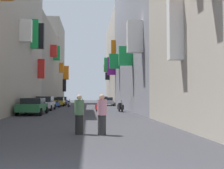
# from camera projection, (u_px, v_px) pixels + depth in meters

# --- Properties ---
(ground_plane) EXTENTS (140.00, 140.00, 0.00)m
(ground_plane) POSITION_uv_depth(u_px,v_px,m) (82.00, 108.00, 33.86)
(ground_plane) COLOR #38383D
(building_left_mid_b) EXTENTS (7.10, 18.84, 12.44)m
(building_left_mid_b) POSITION_uv_depth(u_px,v_px,m) (33.00, 66.00, 42.10)
(building_left_mid_b) COLOR gray
(building_left_mid_b) RESTS_ON ground
(building_left_mid_c) EXTENTS (7.23, 11.87, 17.25)m
(building_left_mid_c) POSITION_uv_depth(u_px,v_px,m) (48.00, 63.00, 57.49)
(building_left_mid_c) COLOR gray
(building_left_mid_c) RESTS_ON ground
(building_right_mid_a) EXTENTS (7.39, 24.34, 17.85)m
(building_right_mid_a) POSITION_uv_depth(u_px,v_px,m) (150.00, 33.00, 31.17)
(building_right_mid_a) COLOR gray
(building_right_mid_a) RESTS_ON ground
(building_right_mid_b) EXTENTS (6.86, 21.63, 16.59)m
(building_right_mid_b) POSITION_uv_depth(u_px,v_px,m) (124.00, 63.00, 54.02)
(building_right_mid_b) COLOR #B2A899
(building_right_mid_b) RESTS_ON ground
(parked_car_blue) EXTENTS (1.98, 4.24, 1.43)m
(parked_car_blue) POSITION_uv_depth(u_px,v_px,m) (62.00, 101.00, 45.81)
(parked_car_blue) COLOR navy
(parked_car_blue) RESTS_ON ground
(parked_car_silver) EXTENTS (1.87, 4.22, 1.34)m
(parked_car_silver) POSITION_uv_depth(u_px,v_px,m) (108.00, 101.00, 43.08)
(parked_car_silver) COLOR #B7B7BC
(parked_car_silver) RESTS_ON ground
(parked_car_white) EXTENTS (1.93, 4.44, 1.50)m
(parked_car_white) POSITION_uv_depth(u_px,v_px,m) (45.00, 103.00, 28.82)
(parked_car_white) COLOR white
(parked_car_white) RESTS_ON ground
(parked_car_yellow) EXTENTS (2.01, 3.90, 1.35)m
(parked_car_yellow) POSITION_uv_depth(u_px,v_px,m) (58.00, 101.00, 40.42)
(parked_car_yellow) COLOR gold
(parked_car_yellow) RESTS_ON ground
(parked_car_green) EXTENTS (1.99, 4.36, 1.37)m
(parked_car_green) POSITION_uv_depth(u_px,v_px,m) (33.00, 106.00, 22.12)
(parked_car_green) COLOR #236638
(parked_car_green) RESTS_ON ground
(parked_car_grey) EXTENTS (1.95, 4.06, 1.47)m
(parked_car_grey) POSITION_uv_depth(u_px,v_px,m) (103.00, 100.00, 53.32)
(parked_car_grey) COLOR slate
(parked_car_grey) RESTS_ON ground
(scooter_red) EXTENTS (0.64, 1.91, 1.13)m
(scooter_red) POSITION_uv_depth(u_px,v_px,m) (98.00, 107.00, 25.58)
(scooter_red) COLOR red
(scooter_red) RESTS_ON ground
(scooter_silver) EXTENTS (0.49, 1.92, 1.13)m
(scooter_silver) POSITION_uv_depth(u_px,v_px,m) (69.00, 104.00, 38.11)
(scooter_silver) COLOR #ADADB2
(scooter_silver) RESTS_ON ground
(scooter_green) EXTENTS (0.54, 1.82, 1.13)m
(scooter_green) POSITION_uv_depth(u_px,v_px,m) (82.00, 103.00, 43.16)
(scooter_green) COLOR #287F3D
(scooter_green) RESTS_ON ground
(scooter_blue) EXTENTS (0.81, 1.82, 1.13)m
(scooter_blue) POSITION_uv_depth(u_px,v_px,m) (57.00, 104.00, 35.46)
(scooter_blue) COLOR #2D4CAD
(scooter_blue) RESTS_ON ground
(scooter_black) EXTENTS (0.53, 1.87, 1.13)m
(scooter_black) POSITION_uv_depth(u_px,v_px,m) (120.00, 107.00, 25.99)
(scooter_black) COLOR black
(scooter_black) RESTS_ON ground
(pedestrian_crossing) EXTENTS (0.45, 0.45, 1.59)m
(pedestrian_crossing) POSITION_uv_depth(u_px,v_px,m) (102.00, 115.00, 10.40)
(pedestrian_crossing) COLOR #2E2E2E
(pedestrian_crossing) RESTS_ON ground
(pedestrian_near_left) EXTENTS (0.48, 0.48, 1.58)m
(pedestrian_near_left) POSITION_uv_depth(u_px,v_px,m) (79.00, 115.00, 10.62)
(pedestrian_near_left) COLOR black
(pedestrian_near_left) RESTS_ON ground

